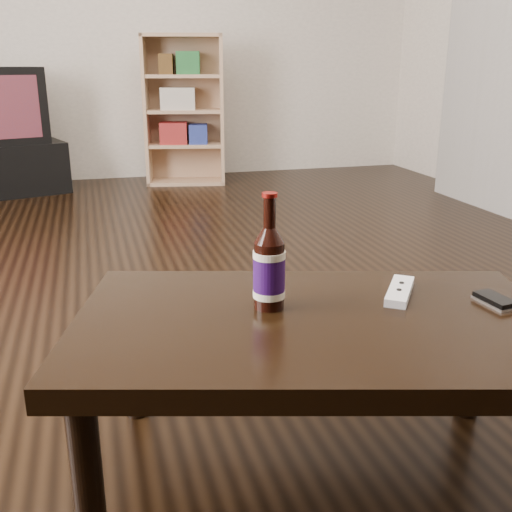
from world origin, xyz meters
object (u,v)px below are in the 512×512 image
object	(u,v)px
beer_bottle	(269,268)
remote	(400,291)
bookshelf	(183,108)
phone	(495,300)
coffee_table	(313,339)

from	to	relation	value
beer_bottle	remote	distance (m)	0.33
bookshelf	remote	xyz separation A→B (m)	(-0.06, -3.52, -0.18)
bookshelf	remote	world-z (taller)	bookshelf
beer_bottle	phone	distance (m)	0.52
remote	bookshelf	bearing A→B (deg)	124.65
phone	coffee_table	bearing A→B (deg)	168.53
beer_bottle	remote	size ratio (longest dim) A/B	1.53
phone	remote	xyz separation A→B (m)	(-0.18, 0.11, 0.00)
coffee_table	beer_bottle	xyz separation A→B (m)	(-0.08, 0.08, 0.14)
phone	bookshelf	bearing A→B (deg)	85.95
phone	remote	distance (m)	0.21
bookshelf	phone	bearing A→B (deg)	-76.28
bookshelf	coffee_table	xyz separation A→B (m)	(-0.30, -3.59, -0.25)
coffee_table	phone	bearing A→B (deg)	-5.43
bookshelf	coffee_table	world-z (taller)	bookshelf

